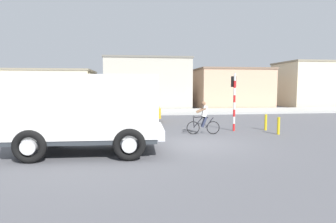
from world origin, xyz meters
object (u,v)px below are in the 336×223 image
car_white_mid (132,110)px  bollard_near (278,126)px  bollard_far (266,122)px  truck_foreground (88,109)px  cyclist (203,118)px  car_red_near (60,110)px  traffic_light_pole (234,94)px

car_white_mid → bollard_near: size_ratio=4.53×
car_white_mid → bollard_far: car_white_mid is taller
truck_foreground → cyclist: 6.38m
car_red_near → bollard_far: 13.86m
car_red_near → truck_foreground: bearing=-70.9°
truck_foreground → traffic_light_pole: bearing=31.0°
traffic_light_pole → bollard_near: traffic_light_pole is taller
cyclist → truck_foreground: bearing=-147.2°
truck_foreground → traffic_light_pole: traffic_light_pole is taller
truck_foreground → car_white_mid: 9.12m
cyclist → bollard_near: bearing=-8.1°
traffic_light_pole → car_white_mid: 7.36m
bollard_near → cyclist: bearing=171.9°
truck_foreground → bollard_far: (9.17, 4.28, -1.22)m
car_white_mid → cyclist: bearing=-56.3°
bollard_near → truck_foreground: bearing=-162.6°
car_red_near → traffic_light_pole: bearing=-27.5°
traffic_light_pole → car_red_near: size_ratio=0.80×
traffic_light_pole → bollard_far: bearing=-3.1°
truck_foreground → car_red_near: size_ratio=1.37×
car_red_near → bollard_near: car_red_near is taller
car_red_near → car_white_mid: 5.22m
truck_foreground → bollard_near: (9.17, 2.88, -1.22)m
bollard_near → bollard_far: size_ratio=1.00×
bollard_far → car_white_mid: bearing=148.3°
traffic_light_pole → bollard_far: (1.87, -0.10, -1.62)m
cyclist → car_white_mid: bearing=123.7°
car_red_near → bollard_near: size_ratio=4.46×
truck_foreground → car_white_mid: size_ratio=1.35×
traffic_light_pole → car_red_near: (-10.76, 5.59, -1.25)m
truck_foreground → car_white_mid: bearing=79.5°
cyclist → bollard_far: 3.97m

